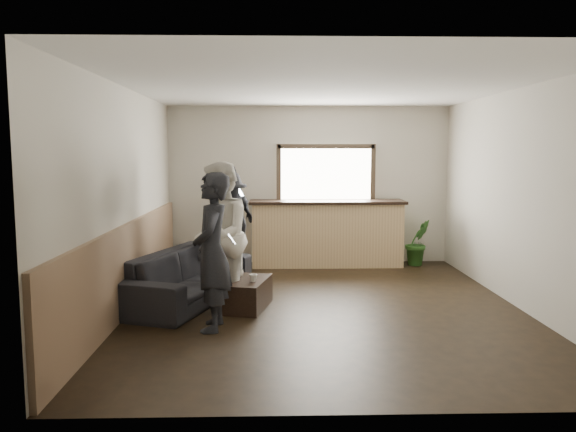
{
  "coord_description": "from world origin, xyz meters",
  "views": [
    {
      "loc": [
        -0.65,
        -7.05,
        1.99
      ],
      "look_at": [
        -0.44,
        0.4,
        1.14
      ],
      "focal_mm": 35.0,
      "sensor_mm": 36.0,
      "label": 1
    }
  ],
  "objects_px": {
    "cup_b": "(253,278)",
    "person_d": "(229,223)",
    "coffee_table": "(248,294)",
    "sofa": "(189,276)",
    "bar_counter": "(327,229)",
    "person_b": "(219,236)",
    "cup_a": "(239,273)",
    "person_c": "(224,232)",
    "potted_plant": "(418,242)",
    "person_a": "(212,252)"
  },
  "relations": [
    {
      "from": "bar_counter",
      "to": "person_b",
      "type": "bearing_deg",
      "value": -121.02
    },
    {
      "from": "potted_plant",
      "to": "person_d",
      "type": "xyz_separation_m",
      "value": [
        -3.22,
        -1.19,
        0.51
      ]
    },
    {
      "from": "coffee_table",
      "to": "cup_a",
      "type": "xyz_separation_m",
      "value": [
        -0.12,
        0.19,
        0.23
      ]
    },
    {
      "from": "potted_plant",
      "to": "person_c",
      "type": "xyz_separation_m",
      "value": [
        -3.23,
        -1.92,
        0.47
      ]
    },
    {
      "from": "cup_a",
      "to": "coffee_table",
      "type": "bearing_deg",
      "value": -58.49
    },
    {
      "from": "bar_counter",
      "to": "person_a",
      "type": "height_order",
      "value": "bar_counter"
    },
    {
      "from": "cup_a",
      "to": "person_a",
      "type": "xyz_separation_m",
      "value": [
        -0.23,
        -1.04,
        0.47
      ]
    },
    {
      "from": "cup_b",
      "to": "person_d",
      "type": "relative_size",
      "value": 0.06
    },
    {
      "from": "bar_counter",
      "to": "cup_a",
      "type": "xyz_separation_m",
      "value": [
        -1.39,
        -2.53,
        -0.23
      ]
    },
    {
      "from": "sofa",
      "to": "person_d",
      "type": "relative_size",
      "value": 1.27
    },
    {
      "from": "potted_plant",
      "to": "person_d",
      "type": "bearing_deg",
      "value": -159.66
    },
    {
      "from": "sofa",
      "to": "person_d",
      "type": "height_order",
      "value": "person_d"
    },
    {
      "from": "sofa",
      "to": "person_c",
      "type": "distance_m",
      "value": 0.81
    },
    {
      "from": "coffee_table",
      "to": "person_c",
      "type": "distance_m",
      "value": 1.08
    },
    {
      "from": "potted_plant",
      "to": "person_c",
      "type": "relative_size",
      "value": 0.46
    },
    {
      "from": "sofa",
      "to": "cup_b",
      "type": "distance_m",
      "value": 1.0
    },
    {
      "from": "bar_counter",
      "to": "cup_a",
      "type": "distance_m",
      "value": 2.9
    },
    {
      "from": "cup_b",
      "to": "person_b",
      "type": "bearing_deg",
      "value": 162.77
    },
    {
      "from": "cup_a",
      "to": "cup_b",
      "type": "height_order",
      "value": "cup_b"
    },
    {
      "from": "person_a",
      "to": "person_c",
      "type": "bearing_deg",
      "value": -179.53
    },
    {
      "from": "cup_a",
      "to": "person_c",
      "type": "bearing_deg",
      "value": 112.41
    },
    {
      "from": "coffee_table",
      "to": "potted_plant",
      "type": "xyz_separation_m",
      "value": [
        2.88,
        2.67,
        0.22
      ]
    },
    {
      "from": "bar_counter",
      "to": "person_c",
      "type": "height_order",
      "value": "bar_counter"
    },
    {
      "from": "coffee_table",
      "to": "cup_b",
      "type": "bearing_deg",
      "value": -56.61
    },
    {
      "from": "person_c",
      "to": "cup_a",
      "type": "bearing_deg",
      "value": 49.66
    },
    {
      "from": "potted_plant",
      "to": "person_a",
      "type": "distance_m",
      "value": 4.81
    },
    {
      "from": "potted_plant",
      "to": "coffee_table",
      "type": "bearing_deg",
      "value": -137.16
    },
    {
      "from": "bar_counter",
      "to": "person_b",
      "type": "height_order",
      "value": "bar_counter"
    },
    {
      "from": "coffee_table",
      "to": "cup_a",
      "type": "relative_size",
      "value": 7.48
    },
    {
      "from": "cup_a",
      "to": "potted_plant",
      "type": "height_order",
      "value": "potted_plant"
    },
    {
      "from": "person_d",
      "to": "coffee_table",
      "type": "bearing_deg",
      "value": 47.63
    },
    {
      "from": "bar_counter",
      "to": "person_d",
      "type": "bearing_deg",
      "value": -142.44
    },
    {
      "from": "potted_plant",
      "to": "person_c",
      "type": "bearing_deg",
      "value": -149.35
    },
    {
      "from": "person_c",
      "to": "person_d",
      "type": "bearing_deg",
      "value": -153.84
    },
    {
      "from": "sofa",
      "to": "person_b",
      "type": "height_order",
      "value": "person_b"
    },
    {
      "from": "person_a",
      "to": "potted_plant",
      "type": "bearing_deg",
      "value": 137.96
    },
    {
      "from": "person_c",
      "to": "person_d",
      "type": "distance_m",
      "value": 0.72
    },
    {
      "from": "coffee_table",
      "to": "person_c",
      "type": "bearing_deg",
      "value": 114.82
    },
    {
      "from": "person_a",
      "to": "person_b",
      "type": "bearing_deg",
      "value": -179.56
    },
    {
      "from": "cup_b",
      "to": "bar_counter",
      "type": "bearing_deg",
      "value": 67.06
    },
    {
      "from": "sofa",
      "to": "cup_a",
      "type": "bearing_deg",
      "value": -83.95
    },
    {
      "from": "sofa",
      "to": "person_b",
      "type": "xyz_separation_m",
      "value": [
        0.45,
        -0.33,
        0.6
      ]
    },
    {
      "from": "sofa",
      "to": "potted_plant",
      "type": "relative_size",
      "value": 2.85
    },
    {
      "from": "sofa",
      "to": "person_c",
      "type": "bearing_deg",
      "value": -28.62
    },
    {
      "from": "cup_a",
      "to": "person_d",
      "type": "relative_size",
      "value": 0.06
    },
    {
      "from": "bar_counter",
      "to": "sofa",
      "type": "bearing_deg",
      "value": -131.23
    },
    {
      "from": "cup_b",
      "to": "person_a",
      "type": "bearing_deg",
      "value": -119.96
    },
    {
      "from": "potted_plant",
      "to": "person_b",
      "type": "distance_m",
      "value": 4.22
    },
    {
      "from": "potted_plant",
      "to": "person_a",
      "type": "relative_size",
      "value": 0.46
    },
    {
      "from": "sofa",
      "to": "bar_counter",
      "type": "bearing_deg",
      "value": -21.92
    }
  ]
}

